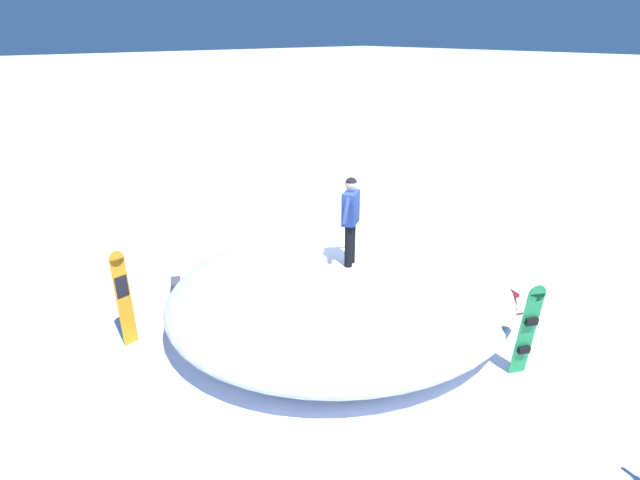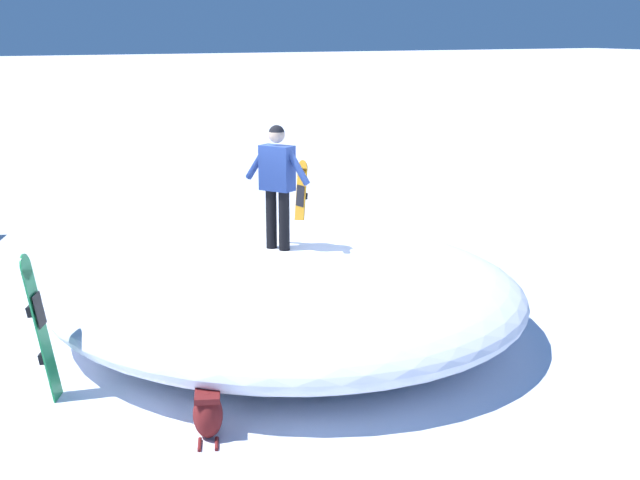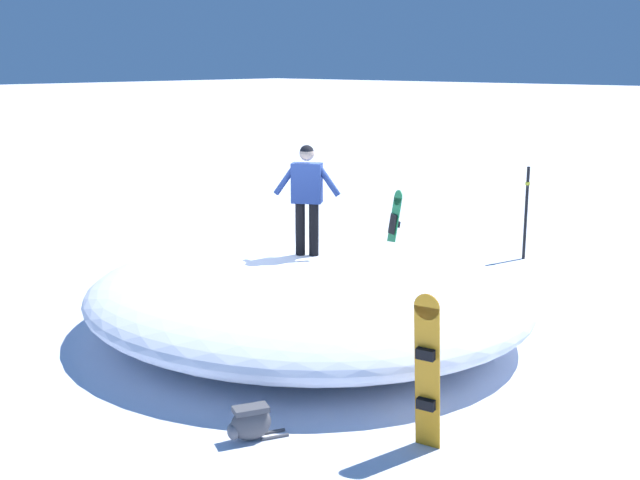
# 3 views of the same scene
# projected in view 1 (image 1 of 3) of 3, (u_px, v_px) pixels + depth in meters

# --- Properties ---
(ground) EXTENTS (240.00, 240.00, 0.00)m
(ground) POSITION_uv_depth(u_px,v_px,m) (341.00, 301.00, 11.38)
(ground) COLOR white
(snow_mound) EXTENTS (7.27, 7.64, 1.13)m
(snow_mound) POSITION_uv_depth(u_px,v_px,m) (342.00, 292.00, 10.49)
(snow_mound) COLOR white
(snow_mound) RESTS_ON ground
(snowboarder_standing) EXTENTS (0.59, 0.87, 1.60)m
(snowboarder_standing) POSITION_uv_depth(u_px,v_px,m) (351.00, 214.00, 9.93)
(snowboarder_standing) COLOR black
(snowboarder_standing) RESTS_ON snow_mound
(snowboard_primary_upright) EXTENTS (0.22, 0.30, 1.68)m
(snowboard_primary_upright) POSITION_uv_depth(u_px,v_px,m) (123.00, 296.00, 9.62)
(snowboard_primary_upright) COLOR orange
(snowboard_primary_upright) RESTS_ON ground
(snowboard_secondary_upright) EXTENTS (0.37, 0.37, 1.62)m
(snowboard_secondary_upright) POSITION_uv_depth(u_px,v_px,m) (528.00, 329.00, 8.62)
(snowboard_secondary_upright) COLOR #1E8C47
(snowboard_secondary_upright) RESTS_ON ground
(backpack_near) EXTENTS (0.65, 0.44, 0.38)m
(backpack_near) POSITION_uv_depth(u_px,v_px,m) (176.00, 288.00, 11.51)
(backpack_near) COLOR #4C4C51
(backpack_near) RESTS_ON ground
(backpack_far) EXTENTS (0.40, 0.56, 0.47)m
(backpack_far) POSITION_uv_depth(u_px,v_px,m) (507.00, 304.00, 10.75)
(backpack_far) COLOR maroon
(backpack_far) RESTS_ON ground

